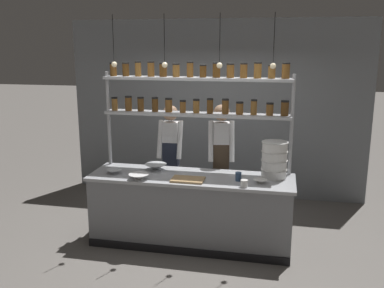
{
  "coord_description": "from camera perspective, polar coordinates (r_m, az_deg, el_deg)",
  "views": [
    {
      "loc": [
        1.08,
        -5.1,
        2.56
      ],
      "look_at": [
        -0.03,
        0.2,
        1.29
      ],
      "focal_mm": 40.0,
      "sensor_mm": 36.0,
      "label": 1
    }
  ],
  "objects": [
    {
      "name": "pendant_light_row",
      "position": [
        5.22,
        -0.11,
        10.8
      ],
      "size": [
        2.02,
        0.07,
        0.64
      ],
      "color": "black"
    },
    {
      "name": "container_stack",
      "position": [
        5.44,
        10.92,
        -2.07
      ],
      "size": [
        0.33,
        0.33,
        0.46
      ],
      "color": "white",
      "rests_on": "prep_counter"
    },
    {
      "name": "chef_center",
      "position": [
        5.98,
        3.88,
        -1.72
      ],
      "size": [
        0.4,
        0.33,
        1.76
      ],
      "rotation": [
        0.0,
        0.0,
        0.18
      ],
      "color": "black",
      "rests_on": "ground_plane"
    },
    {
      "name": "serving_cup_by_board",
      "position": [
        5.29,
        6.2,
        -4.34
      ],
      "size": [
        0.08,
        0.08,
        0.11
      ],
      "color": "#334C70",
      "rests_on": "prep_counter"
    },
    {
      "name": "cutting_board",
      "position": [
        5.29,
        -0.53,
        -4.77
      ],
      "size": [
        0.4,
        0.26,
        0.02
      ],
      "color": "#A88456",
      "rests_on": "prep_counter"
    },
    {
      "name": "ground_plane",
      "position": [
        5.81,
        -0.12,
        -12.97
      ],
      "size": [
        40.0,
        40.0,
        0.0
      ],
      "primitive_type": "plane",
      "color": "slate"
    },
    {
      "name": "serving_cup_front",
      "position": [
        5.08,
        6.99,
        -5.25
      ],
      "size": [
        0.09,
        0.09,
        0.09
      ],
      "color": "silver",
      "rests_on": "prep_counter"
    },
    {
      "name": "prep_bowl_near_right",
      "position": [
        5.36,
        -7.12,
        -4.36
      ],
      "size": [
        0.25,
        0.25,
        0.07
      ],
      "color": "white",
      "rests_on": "prep_counter"
    },
    {
      "name": "prep_bowl_center_back",
      "position": [
        5.74,
        -4.86,
        -3.06
      ],
      "size": [
        0.29,
        0.29,
        0.08
      ],
      "color": "silver",
      "rests_on": "prep_counter"
    },
    {
      "name": "chef_left",
      "position": [
        6.23,
        -2.84,
        -1.41
      ],
      "size": [
        0.37,
        0.31,
        1.71
      ],
      "rotation": [
        0.0,
        0.0,
        0.06
      ],
      "color": "black",
      "rests_on": "ground_plane"
    },
    {
      "name": "spice_shelf_unit",
      "position": [
        5.58,
        0.72,
        6.18
      ],
      "size": [
        2.5,
        0.28,
        2.34
      ],
      "color": "#ADAFB5",
      "rests_on": "ground_plane"
    },
    {
      "name": "prep_counter",
      "position": [
        5.62,
        -0.13,
        -8.76
      ],
      "size": [
        2.61,
        0.76,
        0.92
      ],
      "color": "gray",
      "rests_on": "ground_plane"
    },
    {
      "name": "prep_bowl_near_left",
      "position": [
        5.65,
        -10.28,
        -3.63
      ],
      "size": [
        0.2,
        0.2,
        0.06
      ],
      "color": "silver",
      "rests_on": "prep_counter"
    },
    {
      "name": "prep_bowl_center_front",
      "position": [
        5.25,
        9.08,
        -4.93
      ],
      "size": [
        0.17,
        0.17,
        0.05
      ],
      "color": "silver",
      "rests_on": "prep_counter"
    },
    {
      "name": "back_wall",
      "position": [
        7.28,
        3.17,
        4.63
      ],
      "size": [
        5.01,
        0.12,
        2.96
      ],
      "primitive_type": "cube",
      "color": "gray",
      "rests_on": "ground_plane"
    }
  ]
}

